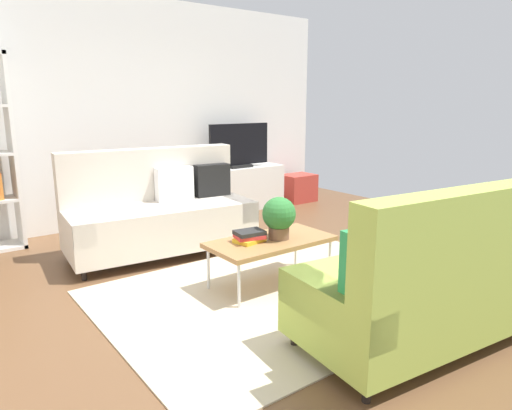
{
  "coord_description": "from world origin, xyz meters",
  "views": [
    {
      "loc": [
        -2.23,
        -3.1,
        1.59
      ],
      "look_at": [
        0.27,
        0.24,
        0.65
      ],
      "focal_mm": 32.23,
      "sensor_mm": 36.0,
      "label": 1
    }
  ],
  "objects": [
    {
      "name": "potted_plant",
      "position": [
        0.24,
        -0.13,
        0.62
      ],
      "size": [
        0.29,
        0.29,
        0.37
      ],
      "color": "brown",
      "rests_on": "coffee_table"
    },
    {
      "name": "vase_1",
      "position": [
        1.17,
        2.51,
        0.71
      ],
      "size": [
        0.13,
        0.13,
        0.14
      ],
      "primitive_type": "cylinder",
      "color": "#B24C4C",
      "rests_on": "tv_console"
    },
    {
      "name": "tv",
      "position": [
        1.61,
        2.44,
        0.95
      ],
      "size": [
        1.0,
        0.2,
        0.64
      ],
      "color": "black",
      "rests_on": "tv_console"
    },
    {
      "name": "storage_trunk",
      "position": [
        2.71,
        2.36,
        0.22
      ],
      "size": [
        0.52,
        0.4,
        0.44
      ],
      "primitive_type": "cube",
      "color": "#B2382D",
      "rests_on": "ground_plane"
    },
    {
      "name": "vase_0",
      "position": [
        1.03,
        2.51,
        0.71
      ],
      "size": [
        0.08,
        0.08,
        0.14
      ],
      "primitive_type": "cylinder",
      "color": "#B24C4C",
      "rests_on": "tv_console"
    },
    {
      "name": "couch_green",
      "position": [
        0.44,
        -1.53,
        0.45
      ],
      "size": [
        1.98,
        1.05,
        1.1
      ],
      "rotation": [
        0.0,
        0.0,
        -0.11
      ],
      "color": "#A3BC4C",
      "rests_on": "ground_plane"
    },
    {
      "name": "table_book_1",
      "position": [
        -0.02,
        -0.06,
        0.47
      ],
      "size": [
        0.28,
        0.23,
        0.03
      ],
      "primitive_type": "cube",
      "rotation": [
        0.0,
        0.0,
        -0.25
      ],
      "color": "red",
      "rests_on": "table_book_0"
    },
    {
      "name": "wall_far",
      "position": [
        0.0,
        2.8,
        1.45
      ],
      "size": [
        6.4,
        0.12,
        2.9
      ],
      "primitive_type": "cube",
      "color": "white",
      "rests_on": "ground_plane"
    },
    {
      "name": "area_rug",
      "position": [
        0.12,
        -0.31,
        0.01
      ],
      "size": [
        2.9,
        2.2,
        0.01
      ],
      "primitive_type": "cube",
      "color": "beige",
      "rests_on": "ground_plane"
    },
    {
      "name": "bottle_0",
      "position": [
        1.36,
        2.42,
        0.72
      ],
      "size": [
        0.06,
        0.06,
        0.15
      ],
      "primitive_type": "cylinder",
      "color": "silver",
      "rests_on": "tv_console"
    },
    {
      "name": "tv_console",
      "position": [
        1.61,
        2.46,
        0.32
      ],
      "size": [
        1.4,
        0.44,
        0.64
      ],
      "primitive_type": "cube",
      "color": "silver",
      "rests_on": "ground_plane"
    },
    {
      "name": "table_book_0",
      "position": [
        -0.02,
        -0.06,
        0.44
      ],
      "size": [
        0.27,
        0.22,
        0.03
      ],
      "primitive_type": "cube",
      "rotation": [
        0.0,
        0.0,
        0.18
      ],
      "color": "gold",
      "rests_on": "coffee_table"
    },
    {
      "name": "table_book_2",
      "position": [
        -0.02,
        -0.06,
        0.5
      ],
      "size": [
        0.26,
        0.21,
        0.03
      ],
      "primitive_type": "cube",
      "rotation": [
        0.0,
        0.0,
        -0.14
      ],
      "color": "#262626",
      "rests_on": "table_book_1"
    },
    {
      "name": "coffee_table",
      "position": [
        0.17,
        -0.11,
        0.39
      ],
      "size": [
        1.1,
        0.56,
        0.42
      ],
      "color": "#9E7042",
      "rests_on": "ground_plane"
    },
    {
      "name": "ground_plane",
      "position": [
        0.0,
        0.0,
        0.0
      ],
      "size": [
        7.68,
        7.68,
        0.0
      ],
      "primitive_type": "plane",
      "color": "brown"
    },
    {
      "name": "couch_beige",
      "position": [
        -0.21,
        1.31,
        0.45
      ],
      "size": [
        1.97,
        1.02,
        1.1
      ],
      "rotation": [
        0.0,
        0.0,
        3.05
      ],
      "color": "beige",
      "rests_on": "ground_plane"
    }
  ]
}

